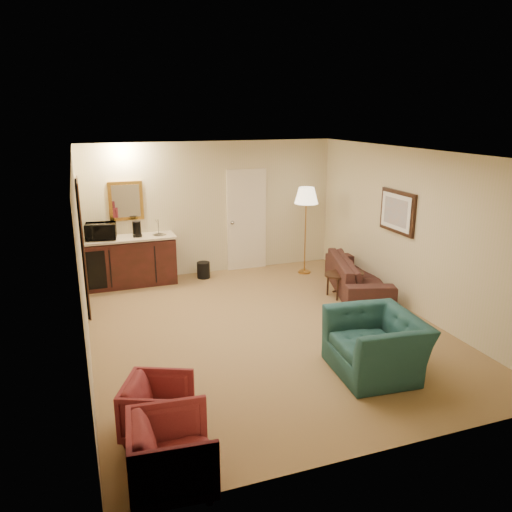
{
  "coord_description": "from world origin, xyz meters",
  "views": [
    {
      "loc": [
        -2.44,
        -6.44,
        3.14
      ],
      "look_at": [
        0.03,
        0.5,
        1.0
      ],
      "focal_mm": 35.0,
      "sensor_mm": 36.0,
      "label": 1
    }
  ],
  "objects": [
    {
      "name": "ground",
      "position": [
        0.0,
        0.0,
        0.0
      ],
      "size": [
        6.0,
        6.0,
        0.0
      ],
      "primitive_type": "plane",
      "color": "#9C7D4F",
      "rests_on": "ground"
    },
    {
      "name": "sofa",
      "position": [
        2.15,
        0.99,
        0.41
      ],
      "size": [
        1.19,
        2.16,
        0.81
      ],
      "primitive_type": "imported",
      "rotation": [
        0.0,
        0.0,
        1.27
      ],
      "color": "black",
      "rests_on": "ground"
    },
    {
      "name": "coffee_maker",
      "position": [
        -1.51,
        2.7,
        1.06
      ],
      "size": [
        0.17,
        0.17,
        0.29
      ],
      "primitive_type": "cylinder",
      "rotation": [
        0.0,
        0.0,
        0.13
      ],
      "color": "black",
      "rests_on": "wetbar_cabinet"
    },
    {
      "name": "floor_lamp",
      "position": [
        1.7,
        2.29,
        0.87
      ],
      "size": [
        0.61,
        0.61,
        1.74
      ],
      "primitive_type": "cube",
      "rotation": [
        0.0,
        0.0,
        0.41
      ],
      "color": "#C08940",
      "rests_on": "ground"
    },
    {
      "name": "teal_armchair",
      "position": [
        0.84,
        -1.65,
        0.5
      ],
      "size": [
        0.83,
        1.19,
        1.0
      ],
      "primitive_type": "imported",
      "rotation": [
        0.0,
        0.0,
        -1.65
      ],
      "color": "#1C4646",
      "rests_on": "ground"
    },
    {
      "name": "rose_chair_far",
      "position": [
        -1.9,
        -2.8,
        0.37
      ],
      "size": [
        0.73,
        0.77,
        0.74
      ],
      "primitive_type": "imported",
      "rotation": [
        0.0,
        0.0,
        1.48
      ],
      "color": "maroon",
      "rests_on": "ground"
    },
    {
      "name": "rose_chair_near",
      "position": [
        -1.9,
        -2.0,
        0.33
      ],
      "size": [
        0.8,
        0.82,
        0.65
      ],
      "primitive_type": "imported",
      "rotation": [
        0.0,
        0.0,
        1.15
      ],
      "color": "maroon",
      "rests_on": "ground"
    },
    {
      "name": "microwave",
      "position": [
        -2.15,
        2.72,
        1.1
      ],
      "size": [
        0.56,
        0.36,
        0.36
      ],
      "primitive_type": "imported",
      "rotation": [
        0.0,
        0.0,
        -0.13
      ],
      "color": "black",
      "rests_on": "wetbar_cabinet"
    },
    {
      "name": "waste_bin",
      "position": [
        -0.3,
        2.65,
        0.16
      ],
      "size": [
        0.27,
        0.27,
        0.32
      ],
      "primitive_type": "cylinder",
      "rotation": [
        0.0,
        0.0,
        -0.07
      ],
      "color": "black",
      "rests_on": "ground"
    },
    {
      "name": "room_walls",
      "position": [
        -0.1,
        0.77,
        1.72
      ],
      "size": [
        5.02,
        6.01,
        2.61
      ],
      "color": "beige",
      "rests_on": "ground"
    },
    {
      "name": "wetbar_cabinet",
      "position": [
        -1.65,
        2.72,
        0.46
      ],
      "size": [
        1.64,
        0.58,
        0.92
      ],
      "primitive_type": "cube",
      "color": "#3D1513",
      "rests_on": "ground"
    },
    {
      "name": "coffee_table",
      "position": [
        1.8,
        0.86,
        0.21
      ],
      "size": [
        0.79,
        0.58,
        0.42
      ],
      "primitive_type": "cube",
      "rotation": [
        0.0,
        0.0,
        0.12
      ],
      "color": "#331D11",
      "rests_on": "ground"
    }
  ]
}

